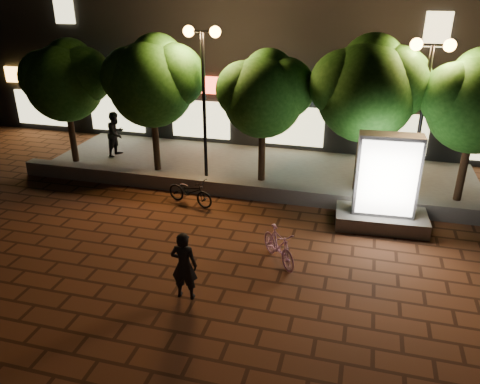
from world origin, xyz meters
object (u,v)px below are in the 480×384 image
(tree_far_right, at_px, (479,98))
(scooter_parked, at_px, (190,191))
(tree_right, at_px, (369,86))
(tree_far_left, at_px, (66,78))
(ad_kiosk, at_px, (385,191))
(tree_left, at_px, (153,79))
(pedestrian, at_px, (116,134))
(scooter_pink, at_px, (279,246))
(tree_mid, at_px, (265,92))
(rider, at_px, (184,266))
(street_lamp_left, at_px, (203,65))
(street_lamp_right, at_px, (427,80))

(tree_far_right, height_order, scooter_parked, tree_far_right)
(tree_right, bearing_deg, tree_far_left, -180.00)
(tree_far_right, distance_m, ad_kiosk, 4.13)
(tree_left, distance_m, pedestrian, 3.50)
(ad_kiosk, height_order, scooter_pink, ad_kiosk)
(tree_far_left, height_order, tree_mid, tree_far_left)
(ad_kiosk, height_order, rider, ad_kiosk)
(street_lamp_left, xyz_separation_m, scooter_pink, (3.58, -4.84, -3.56))
(tree_right, relative_size, scooter_pink, 3.25)
(tree_right, height_order, tree_far_right, tree_right)
(tree_right, bearing_deg, tree_mid, -180.00)
(tree_far_left, distance_m, tree_right, 10.81)
(tree_left, xyz_separation_m, tree_mid, (4.00, -0.00, -0.23))
(scooter_pink, bearing_deg, pedestrian, 103.18)
(tree_left, distance_m, tree_far_right, 10.50)
(tree_right, height_order, rider, tree_right)
(tree_far_right, height_order, rider, tree_far_right)
(tree_right, bearing_deg, tree_left, -180.00)
(tree_right, relative_size, pedestrian, 2.83)
(tree_far_left, height_order, tree_far_right, tree_far_right)
(street_lamp_left, height_order, ad_kiosk, street_lamp_left)
(tree_right, relative_size, street_lamp_right, 1.02)
(street_lamp_right, bearing_deg, tree_far_right, 9.61)
(street_lamp_right, xyz_separation_m, pedestrian, (-11.22, 1.26, -2.92))
(tree_far_right, bearing_deg, rider, -133.57)
(tree_left, relative_size, scooter_pink, 3.14)
(street_lamp_right, bearing_deg, street_lamp_left, 180.00)
(street_lamp_left, bearing_deg, scooter_pink, -53.53)
(tree_far_left, height_order, pedestrian, tree_far_left)
(tree_mid, xyz_separation_m, rider, (-0.23, -7.07, -2.40))
(tree_far_left, xyz_separation_m, tree_right, (10.80, 0.00, 0.27))
(scooter_parked, height_order, pedestrian, pedestrian)
(scooter_parked, bearing_deg, street_lamp_right, -55.74)
(tree_far_left, height_order, street_lamp_right, street_lamp_right)
(tree_far_left, relative_size, street_lamp_left, 0.89)
(pedestrian, bearing_deg, tree_far_right, -87.02)
(tree_far_left, height_order, scooter_parked, tree_far_left)
(tree_left, relative_size, street_lamp_left, 0.94)
(street_lamp_right, xyz_separation_m, scooter_parked, (-6.79, -2.20, -3.45))
(scooter_pink, bearing_deg, rider, -170.38)
(tree_right, bearing_deg, tree_far_right, -0.00)
(tree_mid, xyz_separation_m, street_lamp_left, (-2.05, -0.26, 0.81))
(street_lamp_right, height_order, rider, street_lamp_right)
(scooter_pink, height_order, pedestrian, pedestrian)
(tree_far_right, distance_m, street_lamp_left, 8.58)
(scooter_pink, distance_m, pedestrian, 9.91)
(street_lamp_left, xyz_separation_m, rider, (1.82, -6.81, -3.21))
(rider, bearing_deg, street_lamp_left, -77.47)
(street_lamp_left, xyz_separation_m, pedestrian, (-4.22, 1.26, -3.05))
(tree_far_left, relative_size, tree_right, 0.91)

